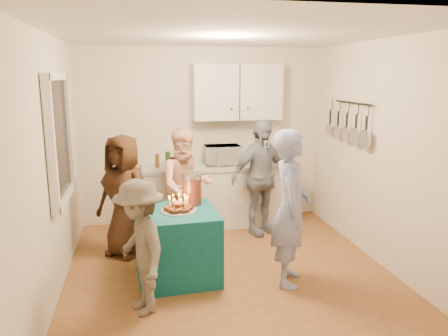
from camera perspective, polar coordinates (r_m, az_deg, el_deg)
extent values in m
plane|color=brown|center=(5.05, 0.80, -13.69)|extent=(4.00, 4.00, 0.00)
plane|color=white|center=(4.57, 0.90, 17.13)|extent=(4.00, 4.00, 0.00)
plane|color=silver|center=(6.58, -2.82, 4.22)|extent=(3.60, 3.60, 0.00)
plane|color=silver|center=(4.62, -21.56, 0.02)|extent=(4.00, 4.00, 0.00)
plane|color=silver|center=(5.31, 20.20, 1.60)|extent=(4.00, 4.00, 0.00)
cube|color=black|center=(4.86, -20.84, 3.64)|extent=(0.04, 1.00, 1.20)
cube|color=white|center=(6.50, -0.60, -3.70)|extent=(2.20, 0.58, 0.86)
cube|color=beige|center=(6.39, -0.61, 0.23)|extent=(2.24, 0.62, 0.05)
cube|color=white|center=(6.47, 1.76, 9.87)|extent=(1.30, 0.30, 0.80)
cube|color=black|center=(5.84, 16.18, 5.72)|extent=(0.12, 1.00, 0.60)
imported|color=white|center=(6.37, -0.22, 1.71)|extent=(0.52, 0.36, 0.28)
cube|color=#0E555D|center=(4.87, -6.18, -9.89)|extent=(0.90, 0.90, 0.76)
cylinder|color=#B02B0E|center=(4.93, -4.24, -2.84)|extent=(0.22, 0.22, 0.34)
imported|color=#909BD2|center=(4.64, 8.69, -5.20)|extent=(0.57, 0.70, 1.66)
imported|color=brown|center=(5.46, -12.95, -3.56)|extent=(0.88, 0.84, 1.51)
imported|color=#FF9E85|center=(5.75, -4.94, -2.40)|extent=(0.80, 0.65, 1.53)
imported|color=#0F1C34|center=(6.06, 4.76, -1.28)|extent=(1.02, 0.70, 1.60)
imported|color=#554C44|center=(4.16, -10.92, -10.14)|extent=(0.70, 0.93, 1.28)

